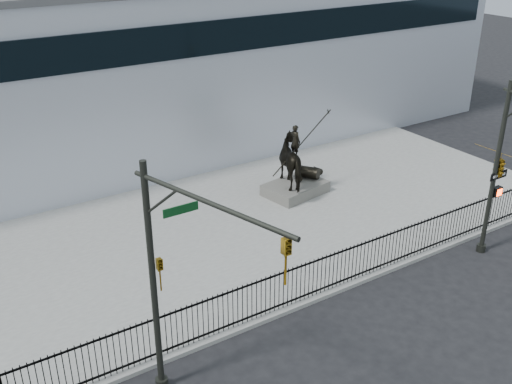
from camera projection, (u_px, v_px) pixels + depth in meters
ground at (352, 310)px, 20.49m from camera, size 120.00×120.00×0.00m
plaza at (244, 227)px, 25.78m from camera, size 30.00×12.00×0.15m
building at (122, 66)px, 33.81m from camera, size 44.00×14.00×9.00m
picket_fence at (330, 271)px, 21.06m from camera, size 22.10×0.10×1.50m
statue_plinth at (295, 188)px, 28.59m from camera, size 3.12×2.39×0.53m
equestrian_statue at (297, 161)px, 28.04m from camera, size 3.60×2.53×3.08m
traffic_signal_left at (174, 279)px, 14.99m from camera, size 1.52×4.84×7.00m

